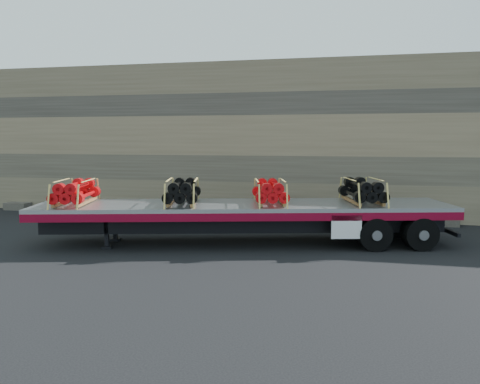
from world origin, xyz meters
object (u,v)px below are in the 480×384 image
object	(u,v)px
trailer	(243,224)
bundle_midfront	(183,192)
bundle_front	(75,193)
bundle_rear	(362,191)
bundle_midrear	(270,192)

from	to	relation	value
trailer	bundle_midfront	bearing A→B (deg)	-180.00
bundle_front	bundle_midfront	bearing A→B (deg)	0.00
bundle_front	trailer	bearing A→B (deg)	0.00
bundle_rear	trailer	bearing A→B (deg)	-180.00
bundle_midfront	bundle_midrear	size ratio (longest dim) A/B	1.03
trailer	bundle_midrear	distance (m)	1.39
bundle_front	bundle_midfront	distance (m)	3.57
trailer	bundle_rear	xyz separation A→B (m)	(3.93, 1.00, 1.09)
trailer	bundle_front	size ratio (longest dim) A/B	6.36
trailer	bundle_rear	world-z (taller)	bundle_rear
trailer	bundle_front	xyz separation A→B (m)	(-5.44, -1.38, 1.08)
bundle_midfront	bundle_midrear	distance (m)	2.94
bundle_front	bundle_midrear	bearing A→B (deg)	0.00
bundle_midrear	bundle_rear	distance (m)	3.16
bundle_midfront	bundle_rear	bearing A→B (deg)	0.00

